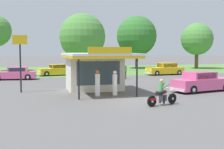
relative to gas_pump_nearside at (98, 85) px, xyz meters
The scene contains 16 objects.
ground_plane 3.01m from the gas_pump_nearside, 45.28° to the right, with size 300.00×300.00×0.00m, color #5B5959.
grass_verge_strip 28.04m from the gas_pump_nearside, 85.84° to the left, with size 120.00×24.00×0.01m, color #56843D.
service_station_kiosk 3.56m from the gas_pump_nearside, 79.49° to the left, with size 5.00×6.57×3.49m.
gas_pump_nearside is the anchor object (origin of this frame).
gas_pump_offside 1.25m from the gas_pump_nearside, ahead, with size 0.44×0.44×1.84m.
motorcycle_with_rider 4.97m from the gas_pump_nearside, 53.24° to the right, with size 2.24×0.96×1.58m.
featured_classic_sedan 8.60m from the gas_pump_nearside, ahead, with size 5.39×2.69×1.58m.
parked_car_back_row_centre_right 18.74m from the gas_pump_nearside, 92.84° to the left, with size 5.09×2.63×1.45m.
parked_car_back_row_left 20.30m from the gas_pump_nearside, 50.02° to the left, with size 5.20×2.26×1.60m.
parked_car_second_row_spare 15.67m from the gas_pump_nearside, 112.69° to the left, with size 5.03×2.30×1.41m.
bystander_admiring_sedan 9.87m from the gas_pump_nearside, 83.69° to the left, with size 0.36×0.36×1.64m.
bystander_standing_back_lot 12.93m from the gas_pump_nearside, 62.47° to the left, with size 0.34×0.34×1.73m.
tree_oak_far_left 33.58m from the gas_pump_nearside, 64.20° to the left, with size 7.24×7.24×9.52m.
tree_oak_left 27.65m from the gas_pump_nearside, 82.12° to the left, with size 7.40×7.40×9.22m.
tree_oak_right 36.27m from the gas_pump_nearside, 46.83° to the left, with size 5.73×5.73×8.18m.
roadside_pole_sign 6.84m from the gas_pump_nearside, 142.95° to the left, with size 1.10×0.12×4.42m.
Camera 1 is at (-6.69, -17.37, 3.25)m, focal length 46.32 mm.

